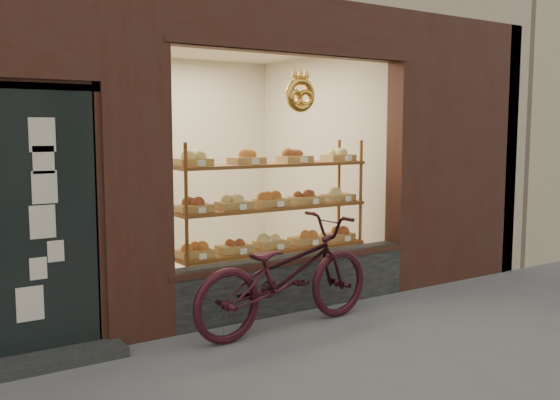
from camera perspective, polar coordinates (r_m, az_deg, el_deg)
ground at (r=4.65m, az=12.08°, el=-16.73°), size 90.00×90.00×0.00m
neighbor_right at (r=15.48m, az=23.50°, el=15.92°), size 12.00×7.00×9.00m
display_shelf at (r=6.62m, az=-0.80°, el=-1.86°), size 2.20×0.45×1.70m
bicycle at (r=5.70m, az=0.53°, el=-6.79°), size 1.99×0.83×1.02m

